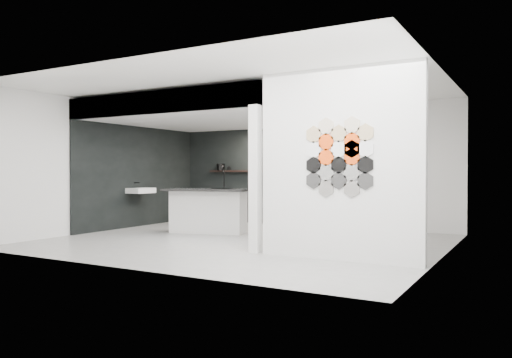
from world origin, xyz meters
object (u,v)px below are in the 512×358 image
Objects in this scene: bottle_dark at (258,167)px; glass_bowl at (312,168)px; glass_vase at (312,167)px; utensil_cup at (229,168)px; kettle at (306,167)px; wall_basin at (141,191)px; kitchen_island at (208,210)px; partition_panel at (339,164)px; stockpot at (221,167)px.

glass_bowl is at bearing 0.00° from bottle_dark.
glass_bowl is 0.02m from glass_vase.
kettle is at bearing 0.00° from utensil_cup.
wall_basin is 1.98m from kitchen_island.
kitchen_island is at bearing -133.64° from kettle.
wall_basin is at bearing 161.77° from partition_panel.
partition_panel is at bearing -41.48° from utensil_cup.
wall_basin is 2.30m from stockpot.
utensil_cup reaches higher than glass_bowl.
partition_panel reaches higher than bottle_dark.
kitchen_island is at bearing -123.97° from glass_bowl.
kettle reaches higher than stockpot.
bottle_dark reaches higher than utensil_cup.
kitchen_island is 9.37× the size of kettle.
bottle_dark reaches higher than glass_bowl.
glass_vase is 1.45m from bottle_dark.
bottle_dark is at bearing 167.22° from kettle.
stockpot is (0.84, 2.07, 0.56)m from wall_basin.
glass_vase is 1.30× the size of utensil_cup.
utensil_cup is at bearing 180.00° from glass_bowl.
glass_vase is at bearing 41.82° from kitchen_island.
stockpot is (-4.63, 3.87, 0.01)m from partition_panel.
partition_panel reaches higher than kitchen_island.
utensil_cup is (1.09, 2.07, 0.52)m from wall_basin.
bottle_dark reaches higher than glass_vase.
kettle is 1.29m from bottle_dark.
utensil_cup is (-0.84, 0.00, -0.03)m from bottle_dark.
glass_vase reaches higher than kitchen_island.
glass_bowl is 1.45m from bottle_dark.
bottle_dark is (-1.29, 0.00, -0.01)m from kettle.
glass_bowl is (0.16, 0.00, -0.04)m from kettle.
wall_basin is 3.87m from kettle.
wall_basin is 4.01m from glass_vase.
partition_panel is 5.84m from utensil_cup.
kettle reaches higher than kitchen_island.
kitchen_island is (-3.52, 1.72, -0.92)m from partition_panel.
stockpot reaches higher than glass_vase.
partition_panel is 4.47m from kettle.
kitchen_island is at bearing -2.29° from wall_basin.
stockpot is at bearing 180.00° from glass_vase.
partition_panel is at bearing -61.77° from glass_bowl.
bottle_dark is at bearing 46.82° from wall_basin.
partition_panel is at bearing -40.30° from kitchen_island.
wall_basin is 0.32× the size of kitchen_island.
stockpot reaches higher than glass_bowl.
kitchen_island is at bearing 153.92° from partition_panel.
utensil_cup is at bearing 180.00° from bottle_dark.
glass_vase is (3.39, 2.07, 0.53)m from wall_basin.
bottle_dark is (-0.01, 2.14, 0.92)m from kitchen_island.
kitchen_island reaches higher than glass_bowl.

